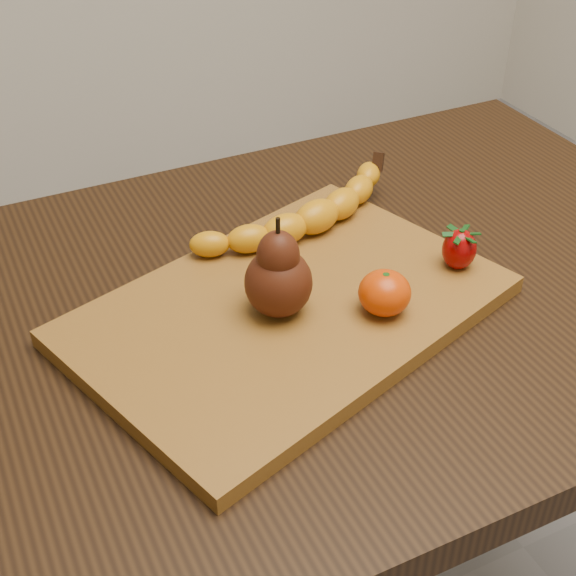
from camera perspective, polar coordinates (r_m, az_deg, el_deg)
name	(u,v)px	position (r m, az deg, el deg)	size (l,w,h in m)	color
table	(334,348)	(0.99, 3.26, -4.27)	(1.00, 0.70, 0.76)	black
cutting_board	(288,310)	(0.87, 0.00, -1.60)	(0.45, 0.30, 0.02)	brown
banana	(317,217)	(0.97, 2.05, 5.10)	(0.26, 0.07, 0.04)	orange
pear	(278,267)	(0.82, -0.70, 1.52)	(0.07, 0.07, 0.11)	#42190A
mandarin	(385,293)	(0.84, 6.89, -0.34)	(0.06, 0.06, 0.05)	#CF3902
strawberry	(459,248)	(0.93, 12.10, 2.81)	(0.04, 0.04, 0.05)	#8C0303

